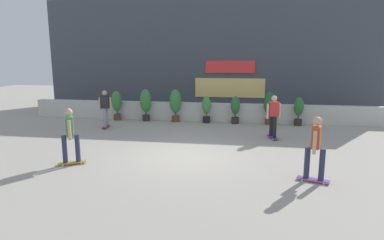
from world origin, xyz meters
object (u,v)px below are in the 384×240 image
Objects in this scene: potted_plant_6 at (299,110)px; skater_far_left at (316,146)px; potted_plant_0 at (117,103)px; potted_plant_5 at (270,106)px; potted_plant_2 at (175,103)px; skater_far_right at (273,115)px; potted_plant_3 at (206,108)px; skater_by_wall_left at (70,134)px; skater_foreground at (105,107)px; potted_plant_1 at (146,102)px; potted_plant_4 at (235,108)px.

potted_plant_6 is 7.28m from skater_far_left.
potted_plant_0 is 0.95× the size of potted_plant_5.
potted_plant_2 is 5.24m from skater_far_right.
potted_plant_0 reaches higher than potted_plant_3.
potted_plant_2 is at bearing 76.07° from skater_by_wall_left.
skater_foreground is at bearing -156.61° from potted_plant_3.
potted_plant_2 reaches higher than potted_plant_0.
potted_plant_6 is (8.86, 0.00, -0.11)m from potted_plant_0.
skater_far_right is (6.16, 4.14, 0.00)m from skater_by_wall_left.
potted_plant_0 is 1.11× the size of potted_plant_6.
skater_by_wall_left is at bearing -115.17° from potted_plant_3.
potted_plant_1 is 0.94× the size of skater_far_right.
potted_plant_3 is 0.77× the size of skater_far_right.
potted_plant_3 is 4.74m from skater_foreground.
potted_plant_4 is at bearing 18.17° from skater_foreground.
skater_far_right is (1.53, -2.77, 0.20)m from potted_plant_4.
potted_plant_2 is 7.12m from skater_by_wall_left.
potted_plant_0 is 0.87× the size of skater_far_left.
skater_foreground is at bearing -167.74° from potted_plant_6.
skater_foreground is 5.15m from skater_by_wall_left.
skater_far_right is at bearing -31.90° from potted_plant_2.
potted_plant_2 reaches higher than potted_plant_5.
potted_plant_4 is at bearing 0.00° from potted_plant_0.
potted_plant_0 is 7.54m from potted_plant_5.
potted_plant_5 is at bearing 180.00° from potted_plant_6.
potted_plant_3 is 2.99m from potted_plant_5.
potted_plant_0 is at bearing 159.67° from skater_far_right.
skater_by_wall_left is (-7.55, -6.91, 0.20)m from potted_plant_6.
skater_by_wall_left is at bearing 177.24° from skater_far_left.
potted_plant_1 is 4.43m from potted_plant_4.
potted_plant_1 reaches higher than potted_plant_6.
skater_foreground is (-5.73, -1.88, 0.20)m from potted_plant_4.
skater_by_wall_left is at bearing -77.70° from skater_foreground.
potted_plant_6 is at bearing 0.00° from potted_plant_5.
potted_plant_3 is 0.77× the size of skater_by_wall_left.
potted_plant_0 is 0.87× the size of skater_far_right.
potted_plant_2 is 0.94× the size of skater_far_left.
potted_plant_0 is 3.03m from potted_plant_2.
skater_by_wall_left is (1.31, -6.91, 0.08)m from potted_plant_0.
skater_by_wall_left is (1.10, -5.03, 0.00)m from skater_foreground.
potted_plant_4 is 0.78× the size of skater_far_left.
skater_far_right is (4.45, -2.77, 0.00)m from potted_plant_2.
potted_plant_6 is 0.78× the size of skater_far_left.
potted_plant_3 is 4.03m from skater_far_right.
potted_plant_2 is 8.86m from skater_far_left.
skater_foreground is at bearing -161.83° from potted_plant_4.
potted_plant_5 reaches higher than potted_plant_3.
skater_far_left is at bearing -47.60° from potted_plant_1.
potted_plant_6 is 0.78× the size of skater_by_wall_left.
skater_foreground is (-2.81, -1.88, 0.00)m from potted_plant_2.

